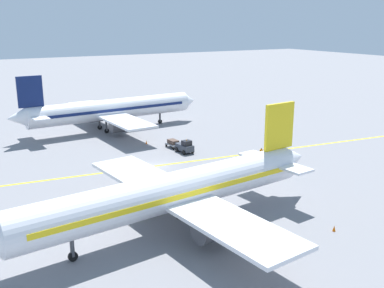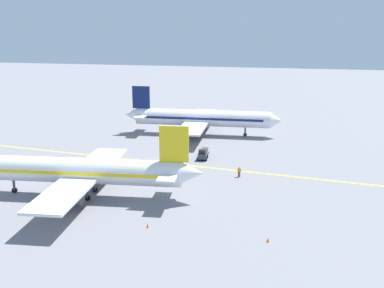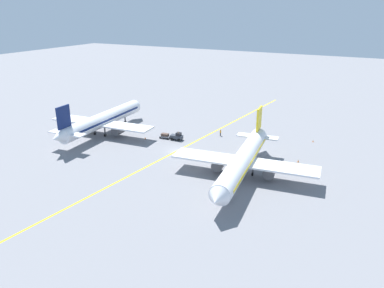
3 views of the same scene
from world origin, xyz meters
TOP-DOWN VIEW (x-y plane):
  - ground_plane at (0.00, 0.00)m, footprint 400.00×400.00m
  - apron_yellow_centreline at (0.00, 0.00)m, footprint 13.06×119.37m
  - airplane_at_gate at (-18.23, 6.47)m, footprint 28.41×35.54m
  - airplane_adjacent_stand at (22.87, -1.94)m, footprint 28.27×35.53m
  - baggage_tug_dark at (3.72, -6.61)m, footprint 3.12×1.98m
  - baggage_cart_trailing at (7.00, -6.32)m, footprint 2.71×1.62m
  - ground_crew_worker at (-4.58, -14.40)m, footprint 0.23×0.58m
  - traffic_cone_near_nose at (11.09, -3.61)m, footprint 0.32×0.32m
  - traffic_cone_mid_apron at (-26.41, -20.60)m, footprint 0.32×0.32m
  - traffic_cone_by_wingtip at (-26.02, -6.23)m, footprint 0.32×0.32m
  - traffic_cone_far_edge at (-12.69, 6.21)m, footprint 0.32×0.32m

SIDE VIEW (x-z plane):
  - ground_plane at x=0.00m, z-range 0.00..0.00m
  - apron_yellow_centreline at x=0.00m, z-range 0.00..0.01m
  - traffic_cone_near_nose at x=11.09m, z-range 0.00..0.55m
  - traffic_cone_mid_apron at x=-26.41m, z-range 0.00..0.55m
  - traffic_cone_by_wingtip at x=-26.02m, z-range 0.00..0.55m
  - traffic_cone_far_edge at x=-12.69m, z-range 0.00..0.55m
  - baggage_cart_trailing at x=7.00m, z-range 0.14..1.38m
  - baggage_tug_dark at x=3.72m, z-range -0.15..1.96m
  - ground_crew_worker at x=-4.58m, z-range 0.07..1.75m
  - airplane_at_gate at x=-18.23m, z-range -1.59..9.01m
  - airplane_adjacent_stand at x=22.87m, z-range -1.59..9.01m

